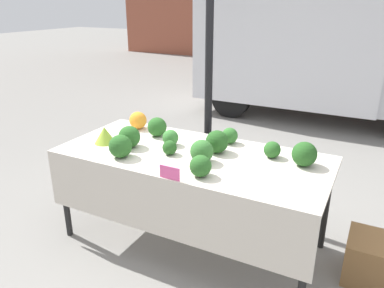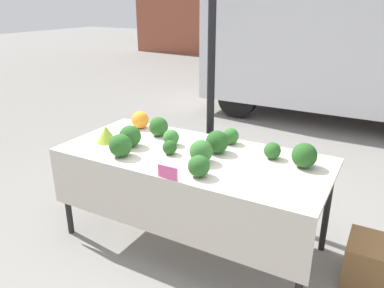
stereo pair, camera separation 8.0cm
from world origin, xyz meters
name	(u,v)px [view 2 (the right image)]	position (x,y,z in m)	size (l,w,h in m)	color
ground_plane	(192,240)	(0.00, 0.00, 0.00)	(40.00, 40.00, 0.00)	gray
tent_pole	(211,74)	(-0.18, 0.67, 1.29)	(0.07, 0.07, 2.58)	black
parked_truck	(329,35)	(0.19, 4.26, 1.37)	(4.13, 1.80, 2.63)	silver
market_table	(188,167)	(0.00, -0.07, 0.71)	(2.08, 0.94, 0.80)	beige
orange_cauliflower	(140,120)	(-0.72, 0.31, 0.88)	(0.16, 0.16, 0.16)	orange
romanesco_head	(106,134)	(-0.75, -0.12, 0.87)	(0.17, 0.17, 0.14)	#93B238
broccoli_head_0	(170,147)	(-0.15, -0.09, 0.85)	(0.11, 0.11, 0.11)	#23511E
broccoli_head_1	(304,155)	(0.81, 0.17, 0.89)	(0.18, 0.18, 0.18)	#23511E
broccoli_head_2	(159,127)	(-0.45, 0.22, 0.88)	(0.17, 0.17, 0.17)	#285B23
broccoli_head_3	(217,142)	(0.16, 0.11, 0.89)	(0.18, 0.18, 0.18)	#23511E
broccoli_head_4	(272,151)	(0.57, 0.21, 0.86)	(0.13, 0.13, 0.13)	#285B23
broccoli_head_5	(130,136)	(-0.51, -0.11, 0.88)	(0.18, 0.18, 0.18)	#285B23
broccoli_head_6	(199,166)	(0.23, -0.32, 0.87)	(0.15, 0.15, 0.15)	#285B23
broccoli_head_7	(121,145)	(-0.45, -0.30, 0.88)	(0.18, 0.18, 0.18)	#285B23
broccoli_head_8	(171,137)	(-0.24, 0.08, 0.86)	(0.13, 0.13, 0.13)	#387533
broccoli_head_9	(231,136)	(0.17, 0.34, 0.86)	(0.13, 0.13, 0.13)	#2D6628
broccoli_head_10	(201,151)	(0.14, -0.11, 0.88)	(0.17, 0.17, 0.17)	#336B2D
price_sign	(168,173)	(0.07, -0.46, 0.84)	(0.15, 0.01, 0.09)	#F45B9E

